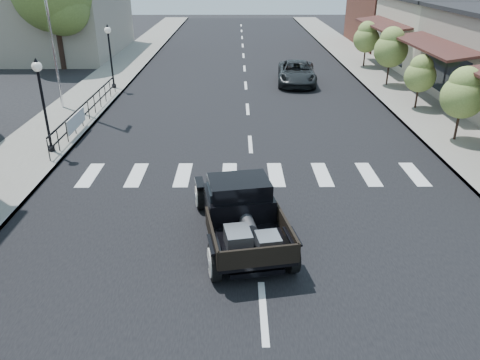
{
  "coord_description": "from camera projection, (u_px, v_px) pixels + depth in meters",
  "views": [
    {
      "loc": [
        -0.54,
        -10.69,
        6.63
      ],
      "look_at": [
        -0.46,
        1.45,
        1.0
      ],
      "focal_mm": 35.0,
      "sensor_mm": 36.0,
      "label": 1
    }
  ],
  "objects": [
    {
      "name": "railing",
      "position": [
        88.0,
        108.0,
        21.24
      ],
      "size": [
        0.08,
        10.0,
        1.0
      ],
      "primitive_type": null,
      "color": "black",
      "rests_on": "sidewalk_left"
    },
    {
      "name": "ground",
      "position": [
        257.0,
        237.0,
        12.49
      ],
      "size": [
        120.0,
        120.0,
        0.0
      ],
      "primitive_type": "plane",
      "color": "black",
      "rests_on": "ground"
    },
    {
      "name": "low_building_left",
      "position": [
        53.0,
        22.0,
        36.74
      ],
      "size": [
        10.0,
        12.0,
        5.0
      ],
      "primitive_type": "cube",
      "color": "#9D9484",
      "rests_on": "ground"
    },
    {
      "name": "big_tree_far",
      "position": [
        55.0,
        11.0,
        30.76
      ],
      "size": [
        5.19,
        5.19,
        7.62
      ],
      "primitive_type": null,
      "color": "#546B2E",
      "rests_on": "ground"
    },
    {
      "name": "second_car",
      "position": [
        297.0,
        73.0,
        28.06
      ],
      "size": [
        2.57,
        4.91,
        1.32
      ],
      "primitive_type": "imported",
      "rotation": [
        0.0,
        0.0,
        -0.08
      ],
      "color": "black",
      "rests_on": "ground"
    },
    {
      "name": "far_building_right",
      "position": [
        423.0,
        4.0,
        40.15
      ],
      "size": [
        11.0,
        10.0,
        7.0
      ],
      "primitive_type": "cube",
      "color": "brown",
      "rests_on": "ground"
    },
    {
      "name": "small_tree_c",
      "position": [
        419.0,
        83.0,
        22.64
      ],
      "size": [
        1.49,
        1.49,
        2.48
      ],
      "primitive_type": null,
      "color": "olive",
      "rests_on": "sidewalk_right"
    },
    {
      "name": "hotrod_pickup",
      "position": [
        241.0,
        210.0,
        12.1
      ],
      "size": [
        3.01,
        5.06,
        1.65
      ],
      "primitive_type": null,
      "rotation": [
        0.0,
        0.0,
        0.18
      ],
      "color": "black",
      "rests_on": "ground"
    },
    {
      "name": "small_tree_d",
      "position": [
        390.0,
        57.0,
        26.92
      ],
      "size": [
        1.9,
        1.9,
        3.17
      ],
      "primitive_type": null,
      "color": "olive",
      "rests_on": "sidewalk_right"
    },
    {
      "name": "road_markings",
      "position": [
        249.0,
        122.0,
        21.56
      ],
      "size": [
        12.0,
        60.0,
        0.06
      ],
      "primitive_type": null,
      "color": "silver",
      "rests_on": "ground"
    },
    {
      "name": "small_tree_b",
      "position": [
        461.0,
        105.0,
        18.4
      ],
      "size": [
        1.7,
        1.7,
        2.83
      ],
      "primitive_type": null,
      "color": "olive",
      "rests_on": "sidewalk_right"
    },
    {
      "name": "sidewalk_right",
      "position": [
        398.0,
        93.0,
        26.12
      ],
      "size": [
        3.0,
        80.0,
        0.15
      ],
      "primitive_type": "cube",
      "color": "gray",
      "rests_on": "ground"
    },
    {
      "name": "storefront_far",
      "position": [
        466.0,
        35.0,
        31.6
      ],
      "size": [
        10.0,
        9.0,
        4.5
      ],
      "primitive_type": "cube",
      "color": "beige",
      "rests_on": "ground"
    },
    {
      "name": "banner",
      "position": [
        77.0,
        127.0,
        19.51
      ],
      "size": [
        0.04,
        2.2,
        0.6
      ],
      "primitive_type": null,
      "color": "silver",
      "rests_on": "sidewalk_left"
    },
    {
      "name": "lamp_post_c",
      "position": [
        111.0,
        57.0,
        26.16
      ],
      "size": [
        0.36,
        0.36,
        3.48
      ],
      "primitive_type": null,
      "color": "black",
      "rests_on": "sidewalk_left"
    },
    {
      "name": "sidewalk_left",
      "position": [
        94.0,
        93.0,
        26.01
      ],
      "size": [
        3.0,
        80.0,
        0.15
      ],
      "primitive_type": "cube",
      "color": "gray",
      "rests_on": "ground"
    },
    {
      "name": "lamp_post_b",
      "position": [
        44.0,
        106.0,
        17.09
      ],
      "size": [
        0.36,
        0.36,
        3.48
      ],
      "primitive_type": null,
      "color": "black",
      "rests_on": "sidewalk_left"
    },
    {
      "name": "road",
      "position": [
        246.0,
        94.0,
        26.09
      ],
      "size": [
        14.0,
        80.0,
        0.02
      ],
      "primitive_type": "cube",
      "color": "black",
      "rests_on": "ground"
    },
    {
      "name": "small_tree_e",
      "position": [
        366.0,
        45.0,
        31.94
      ],
      "size": [
        1.73,
        1.73,
        2.89
      ],
      "primitive_type": null,
      "color": "olive",
      "rests_on": "sidewalk_right"
    }
  ]
}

